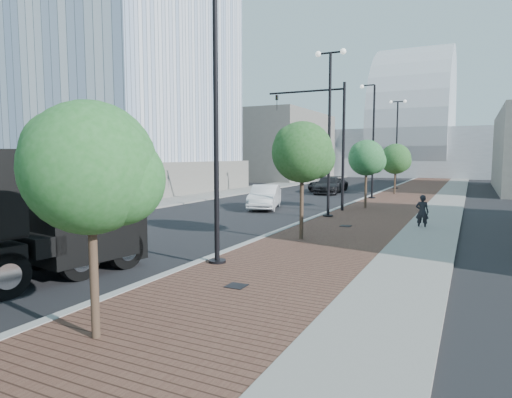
% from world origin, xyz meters
% --- Properties ---
extents(sidewalk, '(7.00, 140.00, 0.12)m').
position_xyz_m(sidewalk, '(3.50, 40.00, 0.06)').
color(sidewalk, '#4C2D23').
rests_on(sidewalk, ground).
extents(concrete_strip, '(2.40, 140.00, 0.13)m').
position_xyz_m(concrete_strip, '(6.20, 40.00, 0.07)').
color(concrete_strip, slate).
rests_on(concrete_strip, ground).
extents(curb, '(0.30, 140.00, 0.14)m').
position_xyz_m(curb, '(0.00, 40.00, 0.07)').
color(curb, gray).
rests_on(curb, ground).
extents(west_sidewalk, '(4.00, 140.00, 0.12)m').
position_xyz_m(west_sidewalk, '(-13.00, 40.00, 0.06)').
color(west_sidewalk, slate).
rests_on(west_sidewalk, ground).
extents(white_sedan, '(3.02, 5.11, 1.59)m').
position_xyz_m(white_sedan, '(-4.55, 24.56, 0.80)').
color(white_sedan, silver).
rests_on(white_sedan, ground).
extents(dark_car_mid, '(3.22, 5.49, 1.44)m').
position_xyz_m(dark_car_mid, '(-5.11, 40.61, 0.72)').
color(dark_car_mid, black).
rests_on(dark_car_mid, ground).
extents(dark_car_far, '(2.90, 5.64, 1.57)m').
position_xyz_m(dark_car_far, '(-4.32, 38.17, 0.78)').
color(dark_car_far, black).
rests_on(dark_car_far, ground).
extents(pedestrian, '(0.62, 0.42, 1.67)m').
position_xyz_m(pedestrian, '(5.74, 20.42, 0.83)').
color(pedestrian, black).
rests_on(pedestrian, ground).
extents(streetlight_1, '(1.44, 0.56, 9.21)m').
position_xyz_m(streetlight_1, '(0.49, 10.00, 4.34)').
color(streetlight_1, black).
rests_on(streetlight_1, ground).
extents(streetlight_2, '(1.72, 0.56, 9.28)m').
position_xyz_m(streetlight_2, '(0.60, 22.00, 4.82)').
color(streetlight_2, black).
rests_on(streetlight_2, ground).
extents(streetlight_3, '(1.44, 0.56, 9.21)m').
position_xyz_m(streetlight_3, '(0.49, 34.00, 4.34)').
color(streetlight_3, black).
rests_on(streetlight_3, ground).
extents(streetlight_4, '(1.72, 0.56, 9.28)m').
position_xyz_m(streetlight_4, '(0.60, 46.00, 4.82)').
color(streetlight_4, black).
rests_on(streetlight_4, ground).
extents(traffic_mast, '(5.09, 0.20, 8.00)m').
position_xyz_m(traffic_mast, '(-0.30, 25.00, 4.98)').
color(traffic_mast, black).
rests_on(traffic_mast, ground).
extents(tree_0, '(2.46, 2.43, 4.51)m').
position_xyz_m(tree_0, '(1.65, 4.02, 3.28)').
color(tree_0, '#382619').
rests_on(tree_0, ground).
extents(tree_1, '(2.51, 2.48, 4.91)m').
position_xyz_m(tree_1, '(1.65, 15.02, 3.66)').
color(tree_1, '#382619').
rests_on(tree_1, ground).
extents(tree_2, '(2.39, 2.34, 4.57)m').
position_xyz_m(tree_2, '(1.65, 27.02, 3.39)').
color(tree_2, '#382619').
rests_on(tree_2, ground).
extents(tree_3, '(2.71, 2.71, 4.62)m').
position_xyz_m(tree_3, '(1.65, 39.02, 3.25)').
color(tree_3, '#382619').
rests_on(tree_3, ground).
extents(tower_podium, '(19.00, 19.00, 3.00)m').
position_xyz_m(tower_podium, '(-24.00, 32.00, 1.50)').
color(tower_podium, '#67645D').
rests_on(tower_podium, ground).
extents(convention_center, '(50.00, 30.00, 50.00)m').
position_xyz_m(convention_center, '(-2.00, 85.00, 6.00)').
color(convention_center, '#9A9EA4').
rests_on(convention_center, ground).
extents(commercial_block_nw, '(14.00, 20.00, 10.00)m').
position_xyz_m(commercial_block_nw, '(-20.00, 60.00, 5.00)').
color(commercial_block_nw, '#625F58').
rests_on(commercial_block_nw, ground).
extents(utility_cover_1, '(0.50, 0.50, 0.02)m').
position_xyz_m(utility_cover_1, '(2.40, 8.00, 0.13)').
color(utility_cover_1, black).
rests_on(utility_cover_1, sidewalk).
extents(utility_cover_2, '(0.50, 0.50, 0.02)m').
position_xyz_m(utility_cover_2, '(2.40, 19.00, 0.13)').
color(utility_cover_2, black).
rests_on(utility_cover_2, sidewalk).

